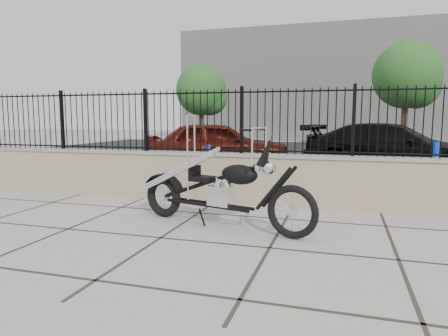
% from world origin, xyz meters
% --- Properties ---
extents(ground_plane, '(90.00, 90.00, 0.00)m').
position_xyz_m(ground_plane, '(0.00, 0.00, 0.00)').
color(ground_plane, '#99968E').
rests_on(ground_plane, ground).
extents(parking_lot, '(30.00, 30.00, 0.00)m').
position_xyz_m(parking_lot, '(0.00, 12.50, 0.00)').
color(parking_lot, black).
rests_on(parking_lot, ground).
extents(retaining_wall, '(14.00, 0.36, 0.96)m').
position_xyz_m(retaining_wall, '(0.00, 2.50, 0.48)').
color(retaining_wall, gray).
rests_on(retaining_wall, ground_plane).
extents(iron_fence, '(14.00, 0.08, 1.20)m').
position_xyz_m(iron_fence, '(0.00, 2.50, 1.56)').
color(iron_fence, black).
rests_on(iron_fence, retaining_wall).
extents(background_building, '(22.00, 6.00, 8.00)m').
position_xyz_m(background_building, '(0.00, 26.50, 4.00)').
color(background_building, beige).
rests_on(background_building, ground_plane).
extents(chopper_motorcycle, '(2.86, 1.26, 1.70)m').
position_xyz_m(chopper_motorcycle, '(-0.93, 0.79, 0.85)').
color(chopper_motorcycle, black).
rests_on(chopper_motorcycle, ground_plane).
extents(car_red, '(4.85, 3.22, 1.54)m').
position_xyz_m(car_red, '(-2.96, 7.21, 0.77)').
color(car_red, '#410F09').
rests_on(car_red, parking_lot).
extents(car_black, '(5.42, 3.18, 1.47)m').
position_xyz_m(car_black, '(2.22, 7.70, 0.74)').
color(car_black, black).
rests_on(car_black, parking_lot).
extents(bollard_a, '(0.13, 0.13, 0.95)m').
position_xyz_m(bollard_a, '(-2.40, 4.66, 0.48)').
color(bollard_a, '#0D1FCB').
rests_on(bollard_a, ground_plane).
extents(bollard_b, '(0.15, 0.15, 1.09)m').
position_xyz_m(bollard_b, '(2.85, 5.15, 0.55)').
color(bollard_b, '#0A26A2').
rests_on(bollard_b, ground_plane).
extents(tree_left, '(2.75, 2.75, 4.65)m').
position_xyz_m(tree_left, '(-6.74, 16.13, 3.25)').
color(tree_left, '#382619').
rests_on(tree_left, ground_plane).
extents(tree_right, '(3.26, 3.26, 5.50)m').
position_xyz_m(tree_right, '(3.71, 16.87, 3.85)').
color(tree_right, '#382619').
rests_on(tree_right, ground_plane).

